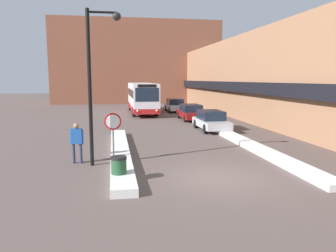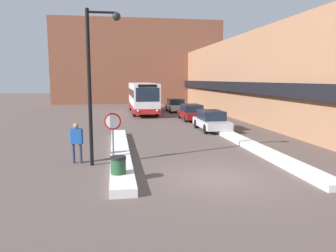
{
  "view_description": "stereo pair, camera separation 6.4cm",
  "coord_description": "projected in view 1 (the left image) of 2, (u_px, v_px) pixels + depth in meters",
  "views": [
    {
      "loc": [
        -3.88,
        -11.63,
        3.76
      ],
      "look_at": [
        -0.96,
        5.81,
        1.21
      ],
      "focal_mm": 35.0,
      "sensor_mm": 36.0,
      "label": 1
    },
    {
      "loc": [
        -3.82,
        -11.64,
        3.76
      ],
      "look_at": [
        -0.96,
        5.81,
        1.21
      ],
      "focal_mm": 35.0,
      "sensor_mm": 36.0,
      "label": 2
    }
  ],
  "objects": [
    {
      "name": "parked_car_middle",
      "position": [
        191.0,
        112.0,
        30.24
      ],
      "size": [
        1.92,
        4.57,
        1.43
      ],
      "color": "maroon",
      "rests_on": "ground_plane"
    },
    {
      "name": "trash_bin",
      "position": [
        119.0,
        169.0,
        12.04
      ],
      "size": [
        0.59,
        0.59,
        0.95
      ],
      "color": "#234C2D",
      "rests_on": "ground_plane"
    },
    {
      "name": "stop_sign",
      "position": [
        113.0,
        127.0,
        14.72
      ],
      "size": [
        0.76,
        0.08,
        2.25
      ],
      "color": "gray",
      "rests_on": "ground_plane"
    },
    {
      "name": "snow_bank_left",
      "position": [
        120.0,
        152.0,
        16.37
      ],
      "size": [
        0.9,
        12.36,
        0.3
      ],
      "color": "silver",
      "rests_on": "ground_plane"
    },
    {
      "name": "parked_car_back",
      "position": [
        175.0,
        105.0,
        37.92
      ],
      "size": [
        1.92,
        4.24,
        1.5
      ],
      "color": "silver",
      "rests_on": "ground_plane"
    },
    {
      "name": "city_bus",
      "position": [
        142.0,
        97.0,
        36.2
      ],
      "size": [
        2.57,
        11.13,
        3.3
      ],
      "color": "silver",
      "rests_on": "ground_plane"
    },
    {
      "name": "snow_bank_right",
      "position": [
        254.0,
        147.0,
        17.71
      ],
      "size": [
        0.9,
        13.82,
        0.25
      ],
      "color": "silver",
      "rests_on": "ground_plane"
    },
    {
      "name": "building_row_right",
      "position": [
        236.0,
        78.0,
        37.04
      ],
      "size": [
        5.5,
        60.0,
        7.74
      ],
      "color": "#996B4C",
      "rests_on": "ground_plane"
    },
    {
      "name": "pedestrian",
      "position": [
        77.0,
        139.0,
        14.59
      ],
      "size": [
        0.59,
        0.28,
        1.82
      ],
      "rotation": [
        0.0,
        0.0,
        -0.12
      ],
      "color": "#333851",
      "rests_on": "ground_plane"
    },
    {
      "name": "parked_car_front",
      "position": [
        211.0,
        120.0,
        24.08
      ],
      "size": [
        1.83,
        4.36,
        1.45
      ],
      "color": "#B7B7BC",
      "rests_on": "ground_plane"
    },
    {
      "name": "ground_plane",
      "position": [
        218.0,
        178.0,
        12.53
      ],
      "size": [
        160.0,
        160.0,
        0.0
      ],
      "primitive_type": "plane",
      "color": "brown"
    },
    {
      "name": "street_lamp",
      "position": [
        96.0,
        71.0,
        13.85
      ],
      "size": [
        1.46,
        0.36,
        6.65
      ],
      "color": "black",
      "rests_on": "ground_plane"
    },
    {
      "name": "building_backdrop_far",
      "position": [
        137.0,
        63.0,
        52.89
      ],
      "size": [
        26.0,
        8.0,
        12.72
      ],
      "color": "brown",
      "rests_on": "ground_plane"
    }
  ]
}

